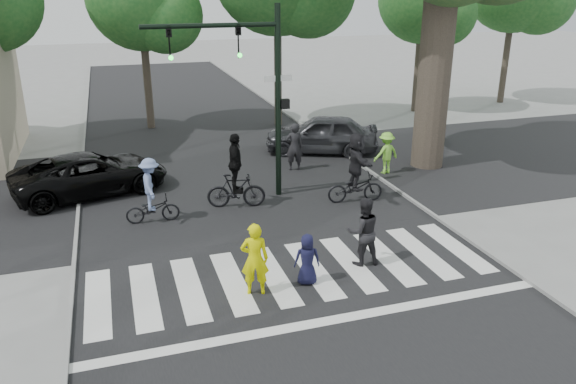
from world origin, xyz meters
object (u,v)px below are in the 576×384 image
Objects in this scene: pedestrian_child at (307,259)px; car_grey at (322,134)px; cyclist_mid at (236,178)px; car_suv at (91,174)px; cyclist_right at (356,172)px; pedestrian_adult at (363,231)px; traffic_signal at (251,76)px; pedestrian_woman at (255,259)px; cyclist_left at (151,195)px.

pedestrian_child is 0.27× the size of car_grey.
car_suv is at bearing 148.60° from cyclist_mid.
cyclist_right reaches higher than car_grey.
car_grey is at bearing -99.65° from pedestrian_adult.
traffic_signal is 2.56× the size of cyclist_mid.
traffic_signal is 3.09m from cyclist_mid.
cyclist_mid is (-2.12, 4.63, 0.09)m from pedestrian_adult.
cyclist_right is (4.44, 4.49, 0.16)m from pedestrian_woman.
cyclist_mid is 1.04× the size of cyclist_right.
cyclist_mid reaches higher than car_suv.
cyclist_right is at bearing -2.70° from cyclist_left.
pedestrian_adult is at bearing -65.36° from cyclist_mid.
cyclist_right is 8.63m from car_suv.
pedestrian_woman is 0.73× the size of cyclist_mid.
pedestrian_child is 1.73m from pedestrian_adult.
cyclist_mid is 3.75m from cyclist_right.
car_suv is at bearing 157.34° from cyclist_right.
pedestrian_child is 0.25× the size of car_suv.
pedestrian_child is 0.54× the size of cyclist_right.
pedestrian_child is at bearing -125.79° from cyclist_right.
traffic_signal is at bearing 17.92° from cyclist_left.
car_suv is 9.21m from car_grey.
pedestrian_child is at bearing -84.51° from cyclist_mid.
traffic_signal is 1.22× the size of car_suv.
cyclist_left is at bearing -36.50° from pedestrian_adult.
pedestrian_woman is 8.57m from car_suv.
cyclist_right is at bearing -24.59° from traffic_signal.
cyclist_mid is at bearing -137.93° from traffic_signal.
traffic_signal is 3.53× the size of pedestrian_woman.
pedestrian_woman is 0.35× the size of car_suv.
car_suv is at bearing -43.14° from pedestrian_adult.
cyclist_right is at bearing -128.18° from car_suv.
pedestrian_child is at bearing 0.21° from car_grey.
cyclist_left is at bearing -31.14° from car_grey.
pedestrian_woman is 6.31m from cyclist_right.
pedestrian_woman is at bearing -98.27° from cyclist_mid.
pedestrian_adult is (2.88, 0.57, 0.02)m from pedestrian_woman.
traffic_signal is at bearing -90.82° from pedestrian_woman.
cyclist_right is at bearing -113.96° from pedestrian_child.
pedestrian_child is 5.63m from cyclist_left.
pedestrian_woman is (-1.47, -5.85, -3.05)m from traffic_signal.
pedestrian_adult is at bearing -41.88° from cyclist_left.
car_suv is at bearing 158.51° from traffic_signal.
cyclist_right is (3.19, 4.42, 0.39)m from pedestrian_child.
traffic_signal reaches higher than cyclist_left.
car_grey is (8.94, 2.22, 0.09)m from car_suv.
car_grey is (4.66, 4.83, -0.19)m from cyclist_mid.
pedestrian_child is at bearing -163.75° from pedestrian_woman.
pedestrian_adult is 6.30m from cyclist_left.
pedestrian_child is (-0.22, -5.78, -3.29)m from traffic_signal.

